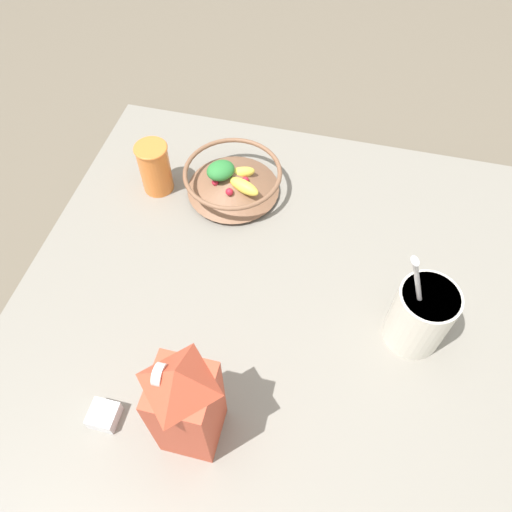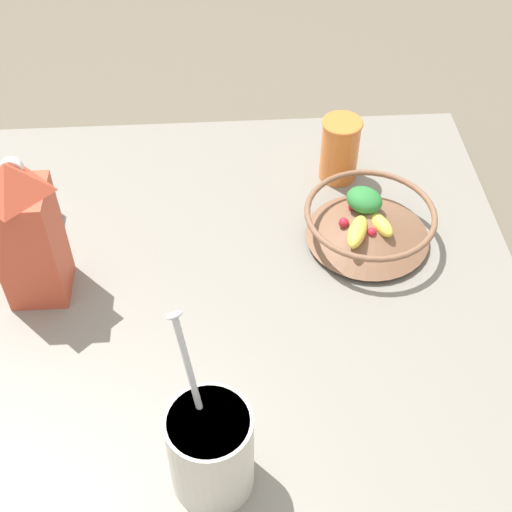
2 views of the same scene
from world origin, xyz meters
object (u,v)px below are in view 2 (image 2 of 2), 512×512
Objects in this scene: fruit_bowl at (369,222)px; yogurt_tub at (211,447)px; spice_jar at (45,217)px; milk_carton at (26,231)px; drinking_cup at (340,148)px.

yogurt_tub is at bearing 57.17° from fruit_bowl.
milk_carton is at bearing 96.64° from spice_jar.
milk_carton reaches higher than fruit_bowl.
yogurt_tub is 2.20× the size of drinking_cup.
fruit_bowl is at bearing 98.64° from drinking_cup.
fruit_bowl is 0.17m from drinking_cup.
yogurt_tub is 5.84× the size of spice_jar.
milk_carton is 0.56m from drinking_cup.
spice_jar is (0.02, -0.15, -0.11)m from milk_carton.
drinking_cup is at bearing -169.66° from spice_jar.
yogurt_tub reaches higher than fruit_bowl.
fruit_bowl is 0.54m from milk_carton.
spice_jar is at bearing 10.34° from drinking_cup.
drinking_cup is at bearing -81.36° from fruit_bowl.
spice_jar is (0.52, 0.09, -0.05)m from drinking_cup.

